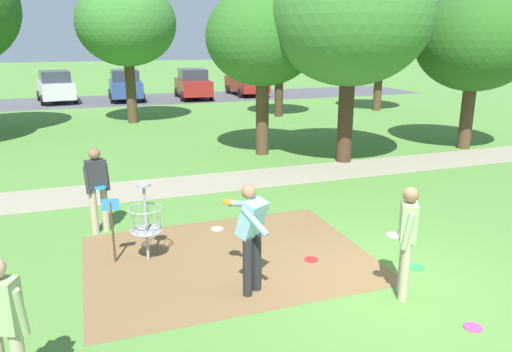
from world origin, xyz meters
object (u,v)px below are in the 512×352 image
Objects in this scene: frisbee_near_basket at (217,229)px; frisbee_by_tee at (311,260)px; player_throwing at (3,326)px; tree_near_right at (476,41)px; parked_car_center_right at (193,84)px; player_foreground_watching at (251,232)px; frisbee_far_left at (417,267)px; tree_near_left at (263,38)px; disc_golf_basket at (142,219)px; parked_car_center_left at (125,85)px; tree_mid_center at (351,17)px; frisbee_mid_grass at (473,327)px; player_waiting_left at (407,236)px; tree_far_center at (381,36)px; tree_far_left at (126,24)px; player_waiting_right at (97,186)px; tree_mid_right at (280,36)px; parked_car_leftmost at (56,87)px; parked_car_rightmost at (247,81)px.

frisbee_near_basket and frisbee_by_tee have the same top height.
tree_near_right is (13.38, 8.47, 2.67)m from player_throwing.
parked_car_center_right reaches higher than frisbee_by_tee.
player_foreground_watching reaches higher than frisbee_far_left.
frisbee_near_basket is 7.66m from tree_near_left.
frisbee_by_tee is at bearing -19.41° from disc_golf_basket.
frisbee_far_left is at bearing -84.08° from parked_car_center_left.
tree_mid_center is 1.48× the size of parked_car_center_right.
parked_car_center_left reaches higher than player_foreground_watching.
frisbee_mid_grass is 0.06× the size of parked_car_center_left.
tree_far_center reaches higher than player_waiting_left.
tree_far_left reaches higher than tree_near_right.
player_waiting_right is at bearing -96.18° from parked_car_center_left.
player_foreground_watching is 3.27m from frisbee_mid_grass.
tree_far_left is at bearing -92.91° from parked_car_center_left.
frisbee_mid_grass is at bearing -62.57° from frisbee_near_basket.
player_waiting_left is at bearing -86.02° from parked_car_center_left.
tree_mid_right is (-3.45, 8.79, 0.15)m from tree_near_right.
parked_car_leftmost is (-9.08, 18.56, -3.38)m from tree_mid_center.
player_foreground_watching and player_waiting_left have the same top height.
frisbee_mid_grass is at bearing -103.16° from frisbee_far_left.
player_foreground_watching reaches higher than frisbee_by_tee.
player_waiting_right reaches higher than frisbee_near_basket.
parked_car_center_left is (-5.06, 18.15, -3.38)m from tree_mid_center.
tree_near_left is 8.12m from tree_mid_right.
parked_car_center_left is at bearing 82.66° from player_throwing.
tree_near_left is (1.95, 7.83, 3.72)m from frisbee_by_tee.
tree_mid_right reaches higher than frisbee_far_left.
tree_near_left is (5.35, 5.29, 2.76)m from player_waiting_right.
disc_golf_basket is 25.27m from parked_car_rightmost.
tree_near_right is at bearing 23.66° from frisbee_near_basket.
parked_car_rightmost is (5.32, 25.20, 0.91)m from frisbee_far_left.
tree_near_right is 20.64m from parked_car_center_left.
player_waiting_left is 0.40× the size of parked_car_center_right.
tree_near_right is 0.85× the size of tree_mid_center.
tree_far_center is (11.15, 15.27, 3.78)m from frisbee_by_tee.
parked_car_rightmost reaches higher than frisbee_mid_grass.
frisbee_by_tee is 16.25m from tree_far_left.
tree_near_left is (3.13, 5.92, 3.72)m from frisbee_near_basket.
parked_car_rightmost reaches higher than player_waiting_right.
tree_mid_center is at bearing -40.74° from tree_near_left.
player_foreground_watching is at bearing -81.63° from parked_car_leftmost.
player_foreground_watching is at bearing 142.77° from frisbee_mid_grass.
player_foreground_watching is 0.40× the size of parked_car_center_right.
tree_mid_right is (4.74, 16.70, 2.82)m from player_waiting_left.
parked_car_leftmost is at bearing 95.61° from disc_golf_basket.
tree_near_left is 1.25× the size of parked_car_center_left.
tree_mid_center reaches higher than player_waiting_left.
tree_mid_center reaches higher than player_throwing.
tree_far_center is (5.67, 0.13, -0.00)m from tree_mid_right.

